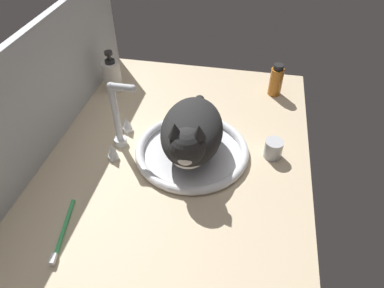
{
  "coord_description": "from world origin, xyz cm",
  "views": [
    {
      "loc": [
        -74.77,
        -18.55,
        77.05
      ],
      "look_at": [
        1.71,
        -3.69,
        7.0
      ],
      "focal_mm": 32.55,
      "sensor_mm": 36.0,
      "label": 1
    }
  ],
  "objects_px": {
    "metal_jar": "(273,149)",
    "cat": "(191,133)",
    "faucet": "(119,123)",
    "amber_bottle": "(276,80)",
    "soap_pump_bottle": "(112,75)",
    "toothbrush": "(63,232)",
    "sink_basin": "(192,151)"
  },
  "relations": [
    {
      "from": "toothbrush",
      "to": "cat",
      "type": "bearing_deg",
      "value": -38.86
    },
    {
      "from": "faucet",
      "to": "cat",
      "type": "relative_size",
      "value": 0.56
    },
    {
      "from": "soap_pump_bottle",
      "to": "toothbrush",
      "type": "distance_m",
      "value": 0.65
    },
    {
      "from": "soap_pump_bottle",
      "to": "sink_basin",
      "type": "bearing_deg",
      "value": -129.39
    },
    {
      "from": "amber_bottle",
      "to": "faucet",
      "type": "bearing_deg",
      "value": 129.54
    },
    {
      "from": "cat",
      "to": "metal_jar",
      "type": "distance_m",
      "value": 0.26
    },
    {
      "from": "amber_bottle",
      "to": "soap_pump_bottle",
      "type": "height_order",
      "value": "soap_pump_bottle"
    },
    {
      "from": "sink_basin",
      "to": "toothbrush",
      "type": "bearing_deg",
      "value": 142.9
    },
    {
      "from": "sink_basin",
      "to": "faucet",
      "type": "height_order",
      "value": "faucet"
    },
    {
      "from": "cat",
      "to": "metal_jar",
      "type": "relative_size",
      "value": 6.93
    },
    {
      "from": "metal_jar",
      "to": "cat",
      "type": "bearing_deg",
      "value": 103.16
    },
    {
      "from": "faucet",
      "to": "metal_jar",
      "type": "height_order",
      "value": "faucet"
    },
    {
      "from": "sink_basin",
      "to": "faucet",
      "type": "xyz_separation_m",
      "value": [
        0.0,
        0.22,
        0.07
      ]
    },
    {
      "from": "sink_basin",
      "to": "cat",
      "type": "bearing_deg",
      "value": -175.71
    },
    {
      "from": "sink_basin",
      "to": "metal_jar",
      "type": "bearing_deg",
      "value": -81.28
    },
    {
      "from": "cat",
      "to": "metal_jar",
      "type": "xyz_separation_m",
      "value": [
        0.06,
        -0.24,
        -0.07
      ]
    },
    {
      "from": "sink_basin",
      "to": "metal_jar",
      "type": "xyz_separation_m",
      "value": [
        0.04,
        -0.24,
        0.02
      ]
    },
    {
      "from": "soap_pump_bottle",
      "to": "toothbrush",
      "type": "height_order",
      "value": "soap_pump_bottle"
    },
    {
      "from": "soap_pump_bottle",
      "to": "metal_jar",
      "type": "xyz_separation_m",
      "value": [
        -0.26,
        -0.61,
        -0.03
      ]
    },
    {
      "from": "toothbrush",
      "to": "soap_pump_bottle",
      "type": "bearing_deg",
      "value": 9.26
    },
    {
      "from": "sink_basin",
      "to": "faucet",
      "type": "bearing_deg",
      "value": 90.0
    },
    {
      "from": "amber_bottle",
      "to": "cat",
      "type": "bearing_deg",
      "value": 149.26
    },
    {
      "from": "sink_basin",
      "to": "toothbrush",
      "type": "distance_m",
      "value": 0.43
    },
    {
      "from": "cat",
      "to": "soap_pump_bottle",
      "type": "height_order",
      "value": "cat"
    },
    {
      "from": "sink_basin",
      "to": "soap_pump_bottle",
      "type": "height_order",
      "value": "soap_pump_bottle"
    },
    {
      "from": "faucet",
      "to": "soap_pump_bottle",
      "type": "relative_size",
      "value": 1.44
    },
    {
      "from": "faucet",
      "to": "cat",
      "type": "bearing_deg",
      "value": -94.86
    },
    {
      "from": "amber_bottle",
      "to": "metal_jar",
      "type": "relative_size",
      "value": 2.1
    },
    {
      "from": "faucet",
      "to": "amber_bottle",
      "type": "distance_m",
      "value": 0.61
    },
    {
      "from": "amber_bottle",
      "to": "metal_jar",
      "type": "height_order",
      "value": "amber_bottle"
    },
    {
      "from": "soap_pump_bottle",
      "to": "toothbrush",
      "type": "xyz_separation_m",
      "value": [
        -0.64,
        -0.1,
        -0.05
      ]
    },
    {
      "from": "cat",
      "to": "amber_bottle",
      "type": "distance_m",
      "value": 0.47
    }
  ]
}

